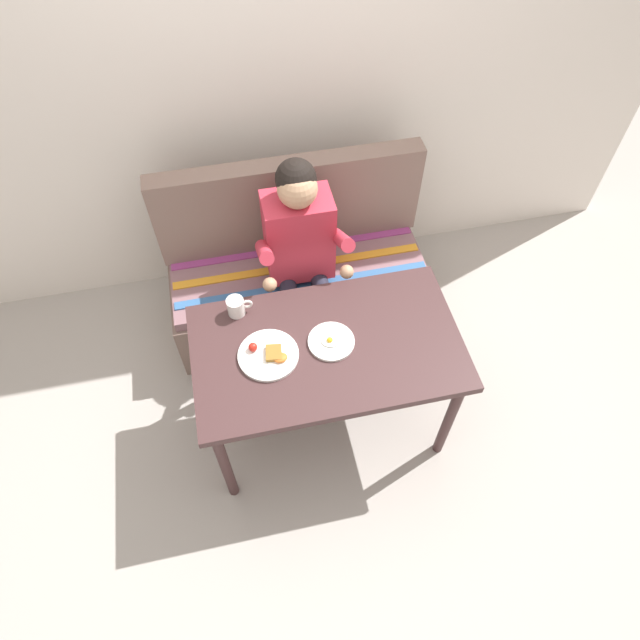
{
  "coord_description": "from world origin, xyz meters",
  "views": [
    {
      "loc": [
        -0.32,
        -1.34,
        2.81
      ],
      "look_at": [
        0.0,
        0.15,
        0.72
      ],
      "focal_mm": 31.6,
      "sensor_mm": 36.0,
      "label": 1
    }
  ],
  "objects_px": {
    "table": "(327,355)",
    "plate_eggs": "(331,341)",
    "plate_breakfast": "(268,354)",
    "person": "(301,249)",
    "coffee_mug": "(236,306)",
    "couch": "(298,276)"
  },
  "relations": [
    {
      "from": "plate_breakfast",
      "to": "person",
      "type": "bearing_deg",
      "value": 66.14
    },
    {
      "from": "table",
      "to": "plate_eggs",
      "type": "xyz_separation_m",
      "value": [
        0.02,
        0.01,
        0.09
      ]
    },
    {
      "from": "couch",
      "to": "plate_eggs",
      "type": "bearing_deg",
      "value": -88.43
    },
    {
      "from": "plate_breakfast",
      "to": "plate_eggs",
      "type": "bearing_deg",
      "value": 1.67
    },
    {
      "from": "coffee_mug",
      "to": "person",
      "type": "bearing_deg",
      "value": 41.83
    },
    {
      "from": "table",
      "to": "plate_eggs",
      "type": "relative_size",
      "value": 5.76
    },
    {
      "from": "person",
      "to": "plate_eggs",
      "type": "relative_size",
      "value": 5.82
    },
    {
      "from": "plate_breakfast",
      "to": "plate_eggs",
      "type": "height_order",
      "value": "plate_breakfast"
    },
    {
      "from": "plate_eggs",
      "to": "person",
      "type": "bearing_deg",
      "value": 92.29
    },
    {
      "from": "table",
      "to": "coffee_mug",
      "type": "xyz_separation_m",
      "value": [
        -0.37,
        0.27,
        0.13
      ]
    },
    {
      "from": "table",
      "to": "person",
      "type": "relative_size",
      "value": 0.99
    },
    {
      "from": "table",
      "to": "plate_eggs",
      "type": "distance_m",
      "value": 0.09
    },
    {
      "from": "table",
      "to": "plate_eggs",
      "type": "height_order",
      "value": "plate_eggs"
    },
    {
      "from": "table",
      "to": "coffee_mug",
      "type": "height_order",
      "value": "coffee_mug"
    },
    {
      "from": "person",
      "to": "couch",
      "type": "bearing_deg",
      "value": 89.2
    },
    {
      "from": "coffee_mug",
      "to": "plate_eggs",
      "type": "bearing_deg",
      "value": -33.31
    },
    {
      "from": "person",
      "to": "coffee_mug",
      "type": "distance_m",
      "value": 0.49
    },
    {
      "from": "couch",
      "to": "coffee_mug",
      "type": "distance_m",
      "value": 0.76
    },
    {
      "from": "coffee_mug",
      "to": "table",
      "type": "bearing_deg",
      "value": -35.98
    },
    {
      "from": "couch",
      "to": "plate_eggs",
      "type": "relative_size",
      "value": 6.91
    },
    {
      "from": "couch",
      "to": "plate_eggs",
      "type": "xyz_separation_m",
      "value": [
        0.02,
        -0.75,
        0.41
      ]
    },
    {
      "from": "plate_eggs",
      "to": "plate_breakfast",
      "type": "bearing_deg",
      "value": -178.33
    }
  ]
}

